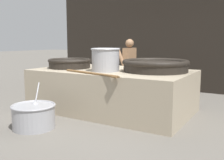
# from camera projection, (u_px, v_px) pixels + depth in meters

# --- Properties ---
(ground_plane) EXTENTS (60.00, 60.00, 0.00)m
(ground_plane) POSITION_uv_depth(u_px,v_px,m) (112.00, 110.00, 5.63)
(ground_plane) COLOR #666059
(back_wall) EXTENTS (7.47, 0.24, 4.38)m
(back_wall) POSITION_uv_depth(u_px,v_px,m) (164.00, 17.00, 7.94)
(back_wall) COLOR black
(back_wall) RESTS_ON ground_plane
(hearth_platform) EXTENTS (3.24, 1.86, 0.87)m
(hearth_platform) POSITION_uv_depth(u_px,v_px,m) (112.00, 90.00, 5.57)
(hearth_platform) COLOR tan
(hearth_platform) RESTS_ON ground_plane
(giant_wok_near) EXTENTS (0.96, 0.96, 0.20)m
(giant_wok_near) POSITION_uv_depth(u_px,v_px,m) (70.00, 63.00, 5.88)
(giant_wok_near) COLOR black
(giant_wok_near) RESTS_ON hearth_platform
(giant_wok_far) EXTENTS (1.32, 1.32, 0.23)m
(giant_wok_far) POSITION_uv_depth(u_px,v_px,m) (155.00, 65.00, 5.19)
(giant_wok_far) COLOR black
(giant_wok_far) RESTS_ON hearth_platform
(stock_pot) EXTENTS (0.59, 0.59, 0.46)m
(stock_pot) POSITION_uv_depth(u_px,v_px,m) (106.00, 59.00, 5.21)
(stock_pot) COLOR #9E9EA3
(stock_pot) RESTS_ON hearth_platform
(stirring_paddle) EXTENTS (1.39, 0.42, 0.04)m
(stirring_paddle) POSITION_uv_depth(u_px,v_px,m) (92.00, 73.00, 4.74)
(stirring_paddle) COLOR brown
(stirring_paddle) RESTS_ON hearth_platform
(cook) EXTENTS (0.36, 0.56, 1.52)m
(cook) POSITION_uv_depth(u_px,v_px,m) (129.00, 67.00, 6.63)
(cook) COLOR #8C6647
(cook) RESTS_ON ground_plane
(prep_bowl_vegetables) EXTENTS (0.74, 0.86, 0.70)m
(prep_bowl_vegetables) POSITION_uv_depth(u_px,v_px,m) (34.00, 115.00, 4.43)
(prep_bowl_vegetables) COLOR #9E9EA3
(prep_bowl_vegetables) RESTS_ON ground_plane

